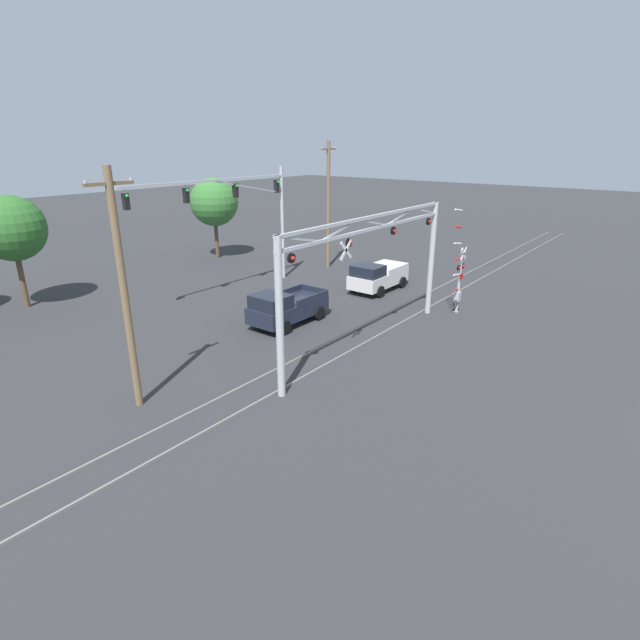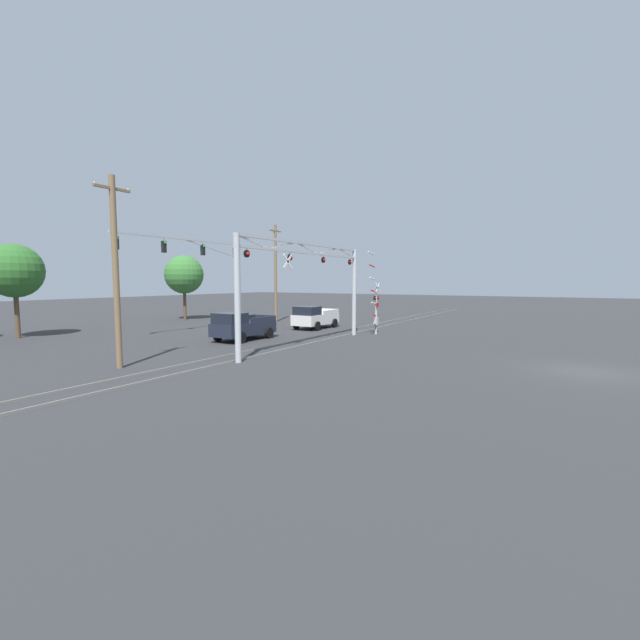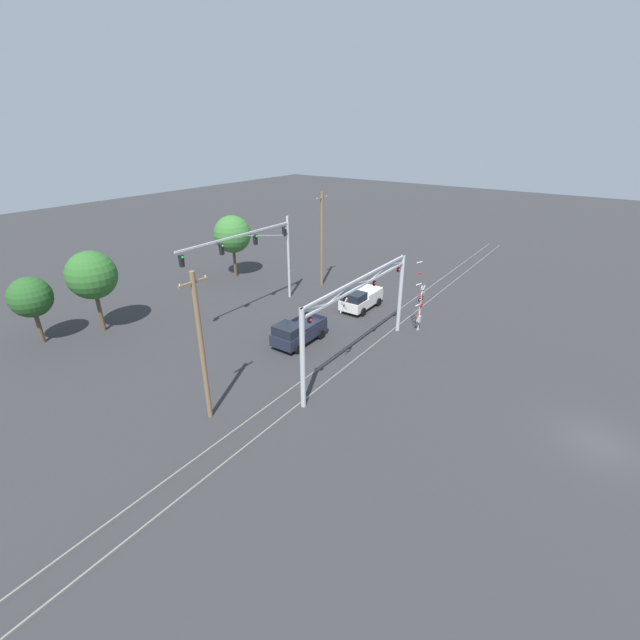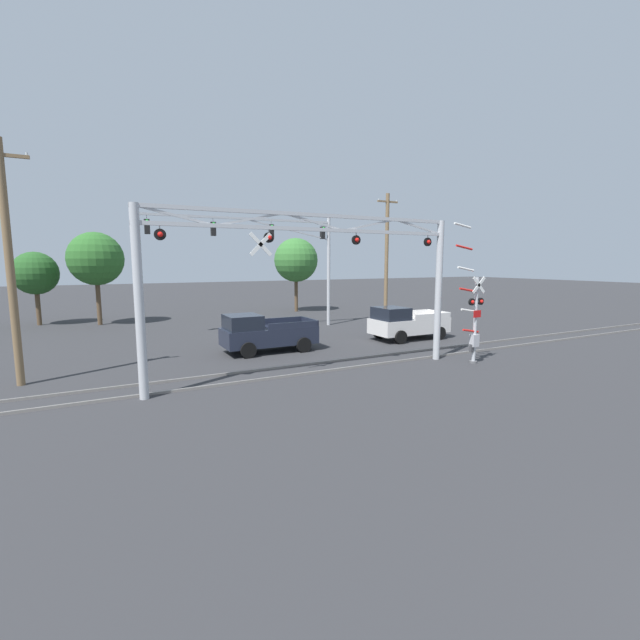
{
  "view_description": "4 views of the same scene",
  "coord_description": "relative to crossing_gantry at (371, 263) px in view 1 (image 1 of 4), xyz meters",
  "views": [
    {
      "loc": [
        -19.69,
        2.85,
        9.7
      ],
      "look_at": [
        -1.97,
        16.63,
        1.6
      ],
      "focal_mm": 28.0,
      "sensor_mm": 36.0,
      "label": 1
    },
    {
      "loc": [
        -22.61,
        0.46,
        4.13
      ],
      "look_at": [
        1.21,
        14.91,
        1.57
      ],
      "focal_mm": 24.0,
      "sensor_mm": 36.0,
      "label": 2
    },
    {
      "loc": [
        -23.53,
        1.78,
        15.64
      ],
      "look_at": [
        -1.48,
        17.37,
        3.31
      ],
      "focal_mm": 24.0,
      "sensor_mm": 36.0,
      "label": 3
    },
    {
      "loc": [
        -7.67,
        -0.11,
        4.6
      ],
      "look_at": [
        1.25,
        17.04,
        1.98
      ],
      "focal_mm": 24.0,
      "sensor_mm": 36.0,
      "label": 4
    }
  ],
  "objects": [
    {
      "name": "utility_pole_left",
      "position": [
        -10.44,
        3.88,
        0.38
      ],
      "size": [
        1.8,
        0.28,
        8.94
      ],
      "color": "brown",
      "rests_on": "ground_plane"
    },
    {
      "name": "utility_pole_right",
      "position": [
        11.96,
        11.57,
        0.75
      ],
      "size": [
        1.8,
        0.28,
        9.68
      ],
      "color": "brown",
      "rests_on": "ground_plane"
    },
    {
      "name": "pickup_truck_following",
      "position": [
        8.6,
        4.88,
        -3.27
      ],
      "size": [
        4.72,
        2.32,
        1.98
      ],
      "color": "silver",
      "rests_on": "ground_plane"
    },
    {
      "name": "traffic_signal_span",
      "position": [
        3.89,
        12.21,
        1.44
      ],
      "size": [
        12.78,
        0.39,
        8.0
      ],
      "color": "#B7BABF",
      "rests_on": "ground_plane"
    },
    {
      "name": "rail_track_far",
      "position": [
        0.01,
        1.72,
        -4.19
      ],
      "size": [
        80.0,
        0.08,
        0.1
      ],
      "primitive_type": "cube",
      "color": "gray",
      "rests_on": "ground_plane"
    },
    {
      "name": "crossing_signal_mast",
      "position": [
        7.35,
        -1.4,
        -2.14
      ],
      "size": [
        1.95,
        0.35,
        6.29
      ],
      "color": "#B7BABF",
      "rests_on": "ground_plane"
    },
    {
      "name": "crossing_gantry",
      "position": [
        0.0,
        0.0,
        0.0
      ],
      "size": [
        13.29,
        0.31,
        6.49
      ],
      "color": "#B7BABF",
      "rests_on": "ground_plane"
    },
    {
      "name": "background_tree_beyond_span",
      "position": [
        8.82,
        21.32,
        0.53
      ],
      "size": [
        4.04,
        4.04,
        6.81
      ],
      "color": "brown",
      "rests_on": "ground_plane"
    },
    {
      "name": "rail_track_near",
      "position": [
        0.01,
        0.28,
        -4.19
      ],
      "size": [
        80.0,
        0.08,
        0.1
      ],
      "primitive_type": "cube",
      "color": "gray",
      "rests_on": "ground_plane"
    },
    {
      "name": "background_tree_far_left_verge",
      "position": [
        -7.66,
        20.07,
        0.58
      ],
      "size": [
        3.85,
        3.85,
        6.77
      ],
      "color": "brown",
      "rests_on": "ground_plane"
    },
    {
      "name": "pickup_truck_lead",
      "position": [
        -0.17,
        5.37,
        -3.27
      ],
      "size": [
        4.77,
        2.32,
        1.98
      ],
      "color": "#1E2333",
      "rests_on": "ground_plane"
    }
  ]
}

